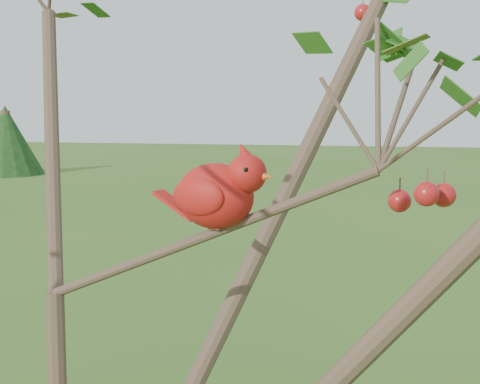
{
  "coord_description": "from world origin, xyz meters",
  "views": [
    {
      "loc": [
        0.59,
        -1.15,
        2.31
      ],
      "look_at": [
        0.32,
        0.06,
        2.16
      ],
      "focal_mm": 55.0,
      "sensor_mm": 36.0,
      "label": 1
    }
  ],
  "objects": [
    {
      "name": "distant_trees",
      "position": [
        -0.78,
        24.49,
        1.33
      ],
      "size": [
        35.08,
        12.01,
        2.92
      ],
      "color": "#3C2C20",
      "rests_on": "ground"
    },
    {
      "name": "crabapple_tree",
      "position": [
        0.03,
        -0.02,
        2.12
      ],
      "size": [
        2.35,
        2.05,
        2.95
      ],
      "color": "#3C2C20",
      "rests_on": "ground"
    },
    {
      "name": "cardinal",
      "position": [
        0.28,
        0.07,
        2.15
      ],
      "size": [
        0.23,
        0.15,
        0.17
      ],
      "rotation": [
        0.0,
        0.0,
        -0.32
      ],
      "color": "red",
      "rests_on": "ground"
    }
  ]
}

